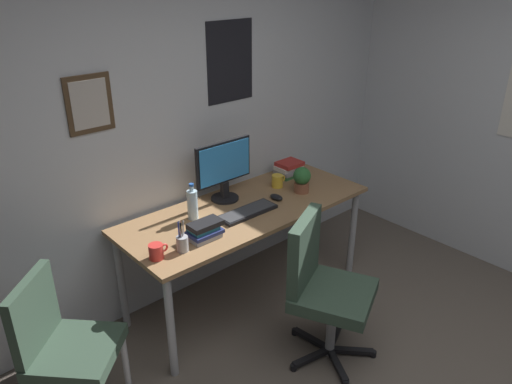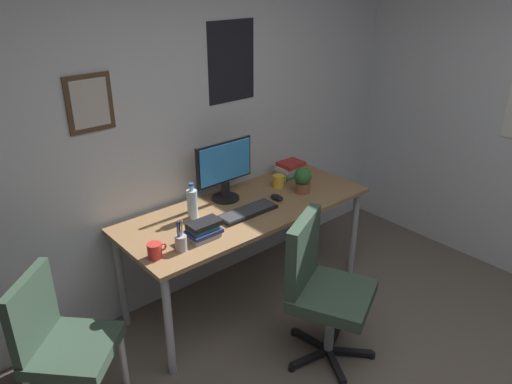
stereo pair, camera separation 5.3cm
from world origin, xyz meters
name	(u,v)px [view 2 (the right image)]	position (x,y,z in m)	size (l,w,h in m)	color
wall_back	(171,125)	(0.00, 2.15, 1.30)	(4.40, 0.10, 2.60)	silver
desk	(247,216)	(0.29, 1.71, 0.68)	(1.81, 0.72, 0.75)	#936D47
office_chair	(321,284)	(0.25, 0.96, 0.53)	(0.61, 0.61, 0.95)	#334738
side_chair	(60,340)	(-1.13, 1.54, 0.50)	(0.59, 0.59, 0.88)	#334738
monitor	(224,168)	(0.26, 1.91, 0.99)	(0.46, 0.20, 0.43)	black
keyboard	(247,212)	(0.23, 1.63, 0.76)	(0.43, 0.15, 0.03)	black
computer_mouse	(277,197)	(0.53, 1.66, 0.77)	(0.06, 0.11, 0.04)	black
water_bottle	(192,204)	(-0.08, 1.82, 0.86)	(0.07, 0.07, 0.25)	silver
coffee_mug_near	(155,251)	(-0.52, 1.55, 0.80)	(0.12, 0.08, 0.09)	red
coffee_mug_far	(279,181)	(0.69, 1.82, 0.80)	(0.12, 0.09, 0.09)	yellow
potted_plant	(303,179)	(0.76, 1.63, 0.86)	(0.13, 0.13, 0.19)	brown
pen_cup	(181,242)	(-0.37, 1.52, 0.81)	(0.07, 0.07, 0.20)	#9EA0A5
book_stack_left	(203,230)	(-0.18, 1.56, 0.80)	(0.21, 0.17, 0.11)	gray
book_stack_right	(290,169)	(0.91, 1.91, 0.81)	(0.21, 0.16, 0.12)	#33723F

